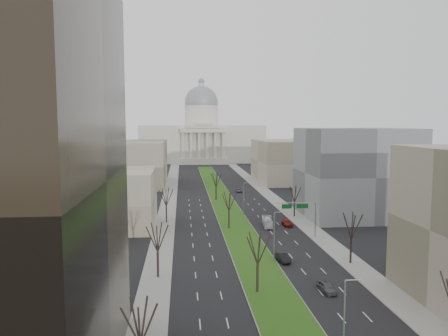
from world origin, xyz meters
TOP-DOWN VIEW (x-y plane):
  - ground at (0.00, 120.00)m, footprint 600.00×600.00m
  - median at (0.00, 118.99)m, footprint 8.00×222.03m
  - sidewalk_left at (-17.50, 95.00)m, footprint 5.00×330.00m
  - sidewalk_right at (17.50, 95.00)m, footprint 5.00×330.00m
  - capitol at (0.00, 269.59)m, footprint 80.00×46.00m
  - building_beige_left at (-33.00, 85.00)m, footprint 26.00×22.00m
  - building_grey_right at (34.00, 92.00)m, footprint 28.00×26.00m
  - building_far_left at (-35.00, 160.00)m, footprint 30.00×40.00m
  - building_far_right at (35.00, 165.00)m, footprint 30.00×40.00m
  - tree_left_near at (-17.20, 18.00)m, footprint 5.10×5.10m
  - tree_left_mid at (-17.20, 48.00)m, footprint 5.40×5.40m
  - tree_left_far at (-17.20, 88.00)m, footprint 5.28×5.28m
  - tree_right_mid at (17.20, 52.00)m, footprint 5.52×5.52m
  - tree_right_far at (17.20, 92.00)m, footprint 5.04×5.04m
  - tree_median_a at (-2.00, 40.00)m, footprint 5.40×5.40m
  - tree_median_b at (-2.00, 80.00)m, footprint 5.40×5.40m
  - tree_median_c at (-2.00, 120.00)m, footprint 5.40×5.40m
  - streetlamp_median_a at (3.76, 20.00)m, footprint 1.90×0.20m
  - streetlamp_median_b at (3.76, 55.00)m, footprint 1.90×0.20m
  - streetlamp_median_c at (3.76, 95.00)m, footprint 1.90×0.20m
  - mast_arm_signs at (13.49, 70.03)m, footprint 9.12×0.24m
  - car_grey_near at (8.42, 39.33)m, footprint 2.28×4.58m
  - car_black at (5.20, 54.23)m, footprint 2.14×4.85m
  - car_red at (12.73, 81.78)m, footprint 2.12×5.12m
  - car_grey_far at (7.73, 136.12)m, footprint 2.62×4.85m
  - box_van at (7.70, 81.67)m, footprint 2.61×8.23m

SIDE VIEW (x-z plane):
  - ground at x=0.00m, z-range 0.00..0.00m
  - sidewalk_left at x=-17.50m, z-range 0.00..0.15m
  - sidewalk_right at x=17.50m, z-range 0.00..0.15m
  - median at x=0.00m, z-range 0.00..0.20m
  - car_grey_far at x=7.73m, z-range 0.00..1.29m
  - car_red at x=12.73m, z-range 0.00..1.48m
  - car_grey_near at x=8.42m, z-range 0.00..1.50m
  - car_black at x=5.20m, z-range 0.00..1.55m
  - box_van at x=7.70m, z-range 0.00..2.26m
  - streetlamp_median_a at x=3.76m, z-range 0.23..9.39m
  - streetlamp_median_b at x=3.76m, z-range 0.23..9.39m
  - streetlamp_median_c at x=3.76m, z-range 0.23..9.39m
  - mast_arm_signs at x=13.49m, z-range 2.06..10.15m
  - tree_right_far at x=17.20m, z-range 1.99..11.07m
  - tree_left_near at x=-17.20m, z-range 2.02..11.20m
  - tree_left_far at x=-17.20m, z-range 2.09..11.59m
  - tree_left_mid at x=-17.20m, z-range 2.14..11.86m
  - tree_median_a at x=-2.00m, z-range 2.14..11.86m
  - tree_median_b at x=-2.00m, z-range 2.14..11.86m
  - tree_median_c at x=-2.00m, z-range 2.14..11.86m
  - building_beige_left at x=-33.00m, z-range 0.00..14.00m
  - tree_right_mid at x=17.20m, z-range 2.19..12.12m
  - building_far_left at x=-35.00m, z-range 0.00..18.00m
  - building_far_right at x=35.00m, z-range 0.00..18.00m
  - building_grey_right at x=34.00m, z-range 0.00..24.00m
  - capitol at x=0.00m, z-range -11.19..43.81m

